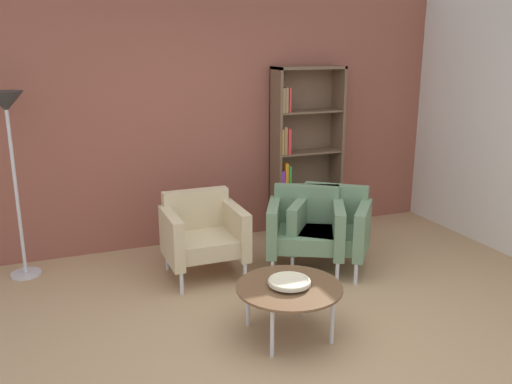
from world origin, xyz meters
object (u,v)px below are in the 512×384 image
object	(u,v)px
coffee_table_low	(289,290)
armchair_corner_red	(202,233)
floor_lamp_torchiere	(8,124)
armchair_by_bookshelf	(306,227)
bookshelf_tall	(301,154)
decorative_bowl	(289,282)
armchair_spare_guest	(331,226)

from	to	relation	value
coffee_table_low	armchair_corner_red	size ratio (longest dim) A/B	1.03
armchair_corner_red	floor_lamp_torchiere	xyz separation A→B (m)	(-1.59, 0.60, 1.03)
armchair_by_bookshelf	bookshelf_tall	bearing A→B (deg)	94.18
decorative_bowl	armchair_spare_guest	size ratio (longest dim) A/B	0.34
decorative_bowl	armchair_by_bookshelf	xyz separation A→B (m)	(0.70, 1.12, -0.02)
bookshelf_tall	armchair_corner_red	size ratio (longest dim) A/B	2.44
bookshelf_tall	coffee_table_low	xyz separation A→B (m)	(-1.11, -2.10, -0.56)
armchair_corner_red	coffee_table_low	bearing A→B (deg)	-77.56
bookshelf_tall	floor_lamp_torchiere	world-z (taller)	bookshelf_tall
bookshelf_tall	armchair_corner_red	bearing A→B (deg)	-150.89
armchair_by_bookshelf	floor_lamp_torchiere	world-z (taller)	floor_lamp_torchiere
decorative_bowl	armchair_corner_red	xyz separation A→B (m)	(-0.29, 1.33, -0.02)
armchair_corner_red	floor_lamp_torchiere	size ratio (longest dim) A/B	0.45
armchair_spare_guest	floor_lamp_torchiere	size ratio (longest dim) A/B	0.55
decorative_bowl	floor_lamp_torchiere	bearing A→B (deg)	134.24
decorative_bowl	coffee_table_low	bearing A→B (deg)	-93.58
bookshelf_tall	decorative_bowl	bearing A→B (deg)	-117.84
bookshelf_tall	floor_lamp_torchiere	size ratio (longest dim) A/B	1.09
armchair_corner_red	armchair_spare_guest	xyz separation A→B (m)	(1.23, -0.27, 0.00)
armchair_corner_red	armchair_spare_guest	distance (m)	1.26
armchair_by_bookshelf	floor_lamp_torchiere	size ratio (longest dim) A/B	0.53
decorative_bowl	floor_lamp_torchiere	xyz separation A→B (m)	(-1.88, 1.93, 1.01)
bookshelf_tall	floor_lamp_torchiere	distance (m)	3.04
coffee_table_low	floor_lamp_torchiere	size ratio (longest dim) A/B	0.46
decorative_bowl	armchair_corner_red	bearing A→B (deg)	102.20
armchair_spare_guest	coffee_table_low	bearing A→B (deg)	-92.93
bookshelf_tall	armchair_by_bookshelf	size ratio (longest dim) A/B	2.06
coffee_table_low	armchair_corner_red	distance (m)	1.36
decorative_bowl	armchair_corner_red	distance (m)	1.36
bookshelf_tall	armchair_corner_red	xyz separation A→B (m)	(-1.40, -0.78, -0.51)
bookshelf_tall	floor_lamp_torchiere	bearing A→B (deg)	-176.61
coffee_table_low	floor_lamp_torchiere	bearing A→B (deg)	134.24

